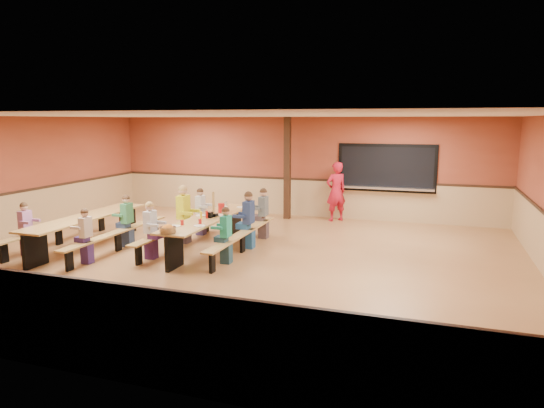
% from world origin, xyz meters
% --- Properties ---
extents(ground, '(12.00, 12.00, 0.00)m').
position_xyz_m(ground, '(0.00, 0.00, 0.00)').
color(ground, brown).
rests_on(ground, ground).
extents(room_envelope, '(12.04, 10.04, 3.02)m').
position_xyz_m(room_envelope, '(0.00, 0.00, 0.69)').
color(room_envelope, brown).
rests_on(room_envelope, ground).
extents(kitchen_pass_through, '(2.78, 0.28, 1.38)m').
position_xyz_m(kitchen_pass_through, '(2.60, 4.96, 1.49)').
color(kitchen_pass_through, black).
rests_on(kitchen_pass_through, ground).
extents(structural_post, '(0.18, 0.18, 3.00)m').
position_xyz_m(structural_post, '(-0.20, 4.40, 1.50)').
color(structural_post, black).
rests_on(structural_post, ground).
extents(cafeteria_table_main, '(1.91, 3.70, 0.74)m').
position_xyz_m(cafeteria_table_main, '(-0.88, 0.49, 0.53)').
color(cafeteria_table_main, '#AD8545').
rests_on(cafeteria_table_main, ground).
extents(cafeteria_table_second, '(1.91, 3.70, 0.74)m').
position_xyz_m(cafeteria_table_second, '(-3.58, -0.28, 0.53)').
color(cafeteria_table_second, '#AD8545').
rests_on(cafeteria_table_second, ground).
extents(seated_child_white_left, '(0.37, 0.30, 1.21)m').
position_xyz_m(seated_child_white_left, '(-1.70, -0.59, 0.60)').
color(seated_child_white_left, silver).
rests_on(seated_child_white_left, ground).
extents(seated_adult_yellow, '(0.44, 0.36, 1.36)m').
position_xyz_m(seated_adult_yellow, '(-1.70, 0.84, 0.68)').
color(seated_adult_yellow, yellow).
rests_on(seated_adult_yellow, ground).
extents(seated_child_grey_left, '(0.36, 0.29, 1.18)m').
position_xyz_m(seated_child_grey_left, '(-1.70, 1.72, 0.59)').
color(seated_child_grey_left, silver).
rests_on(seated_child_grey_left, ground).
extents(seated_child_teal_right, '(0.34, 0.28, 1.16)m').
position_xyz_m(seated_child_teal_right, '(-0.05, -0.39, 0.58)').
color(seated_child_teal_right, '#1E8A6B').
rests_on(seated_child_teal_right, ground).
extents(seated_child_navy_right, '(0.41, 0.33, 1.29)m').
position_xyz_m(seated_child_navy_right, '(-0.05, 0.88, 0.65)').
color(seated_child_navy_right, navy).
rests_on(seated_child_navy_right, ground).
extents(seated_child_char_right, '(0.38, 0.31, 1.23)m').
position_xyz_m(seated_child_char_right, '(-0.05, 1.88, 0.62)').
color(seated_child_char_right, '#4F5659').
rests_on(seated_child_char_right, ground).
extents(seated_child_purple_sec, '(0.34, 0.28, 1.15)m').
position_xyz_m(seated_child_purple_sec, '(-4.41, -1.22, 0.57)').
color(seated_child_purple_sec, '#9D6293').
rests_on(seated_child_purple_sec, ground).
extents(seated_child_green_sec, '(0.36, 0.30, 1.20)m').
position_xyz_m(seated_child_green_sec, '(-2.76, 0.10, 0.60)').
color(seated_child_green_sec, '#367D4E').
rests_on(seated_child_green_sec, ground).
extents(seated_child_tan_sec, '(0.33, 0.27, 1.12)m').
position_xyz_m(seated_child_tan_sec, '(-2.76, -1.31, 0.56)').
color(seated_child_tan_sec, beige).
rests_on(seated_child_tan_sec, ground).
extents(standing_woman, '(0.75, 0.72, 1.73)m').
position_xyz_m(standing_woman, '(1.23, 4.55, 0.86)').
color(standing_woman, red).
rests_on(standing_woman, ground).
extents(punch_pitcher, '(0.16, 0.16, 0.22)m').
position_xyz_m(punch_pitcher, '(-0.84, 1.11, 0.85)').
color(punch_pitcher, red).
rests_on(punch_pitcher, cafeteria_table_main).
extents(chip_bowl, '(0.32, 0.32, 0.15)m').
position_xyz_m(chip_bowl, '(-0.94, -1.16, 0.81)').
color(chip_bowl, orange).
rests_on(chip_bowl, cafeteria_table_main).
extents(napkin_dispenser, '(0.10, 0.14, 0.13)m').
position_xyz_m(napkin_dispenser, '(-0.82, 0.47, 0.80)').
color(napkin_dispenser, black).
rests_on(napkin_dispenser, cafeteria_table_main).
extents(condiment_mustard, '(0.06, 0.06, 0.17)m').
position_xyz_m(condiment_mustard, '(-0.95, 0.27, 0.82)').
color(condiment_mustard, yellow).
rests_on(condiment_mustard, cafeteria_table_main).
extents(condiment_ketchup, '(0.06, 0.06, 0.17)m').
position_xyz_m(condiment_ketchup, '(-0.86, 0.39, 0.82)').
color(condiment_ketchup, '#B2140F').
rests_on(condiment_ketchup, cafeteria_table_main).
extents(table_paddle, '(0.16, 0.16, 0.56)m').
position_xyz_m(table_paddle, '(-0.82, 0.64, 0.88)').
color(table_paddle, black).
rests_on(table_paddle, cafeteria_table_main).
extents(place_settings, '(0.65, 3.30, 0.11)m').
position_xyz_m(place_settings, '(-0.88, 0.49, 0.80)').
color(place_settings, beige).
rests_on(place_settings, cafeteria_table_main).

